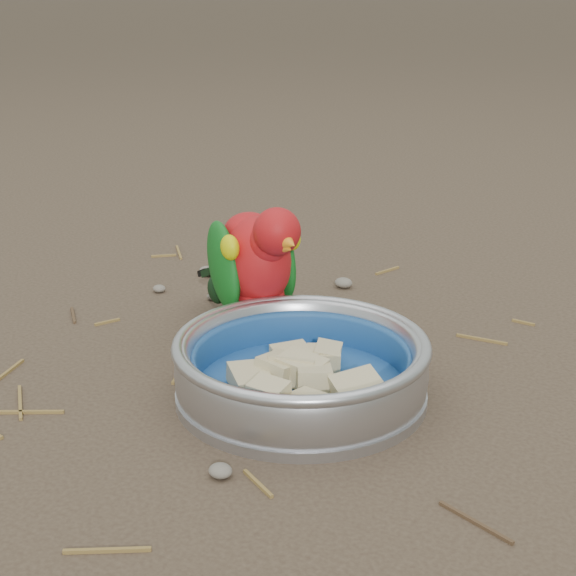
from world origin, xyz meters
The scene contains 6 objects.
ground centered at (0.00, 0.00, 0.00)m, with size 60.00×60.00×0.00m, color #46372A.
food_bowl centered at (-0.04, -0.01, 0.01)m, with size 0.24×0.24×0.02m, color #B2B2BA.
bowl_wall centered at (-0.04, -0.01, 0.04)m, with size 0.24×0.24×0.04m, color #B2B2BA, non-canonical shape.
fruit_wedges centered at (-0.04, -0.01, 0.03)m, with size 0.14×0.14×0.03m, color tan, non-canonical shape.
lory_parrot centered at (-0.15, 0.08, 0.08)m, with size 0.09×0.19×0.15m, color #B01115, non-canonical shape.
ground_debris centered at (-0.04, 0.10, 0.00)m, with size 0.90×0.80×0.01m, color olive, non-canonical shape.
Camera 1 is at (0.35, -0.66, 0.39)m, focal length 55.00 mm.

